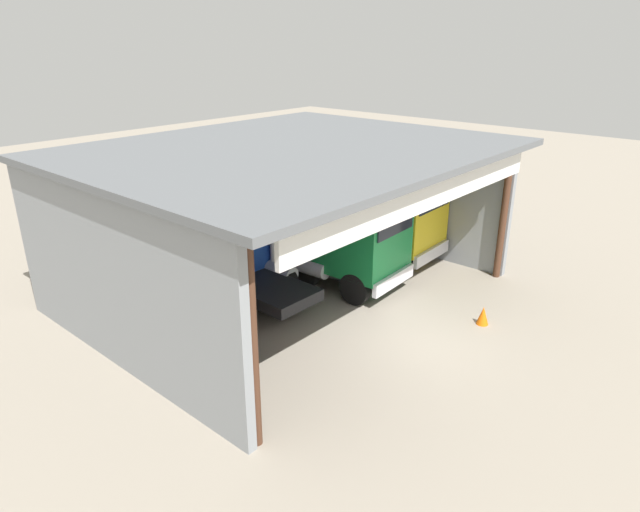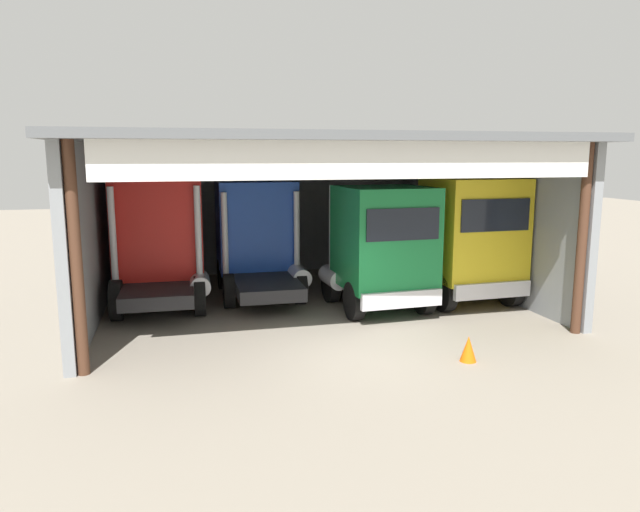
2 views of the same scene
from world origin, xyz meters
name	(u,v)px [view 2 (image 2 of 2)]	position (x,y,z in m)	size (l,w,h in m)	color
ground_plane	(357,353)	(0.00, 0.00, 0.00)	(80.00, 80.00, 0.00)	gray
workshop_shed	(302,188)	(0.00, 5.70, 3.40)	(12.67, 10.59, 4.90)	gray
truck_red_center_bay	(159,240)	(-4.32, 5.41, 1.96)	(2.67, 4.24, 3.73)	red
truck_blue_left_bay	(257,235)	(-1.32, 6.40, 1.88)	(2.58, 5.26, 3.59)	#1E47B7
truck_green_right_bay	(380,246)	(1.73, 3.34, 1.88)	(2.68, 4.41, 3.55)	#197F3D
truck_yellow_yard_outside	(467,239)	(4.53, 3.55, 1.96)	(2.74, 4.56, 3.75)	yellow
oil_drum	(240,266)	(-1.65, 8.76, 0.46)	(0.58, 0.58, 0.91)	#B21E19
tool_cart	(150,269)	(-4.77, 8.79, 0.50)	(0.90, 0.60, 1.00)	#1E59A5
traffic_cone	(468,349)	(2.17, -1.07, 0.28)	(0.36, 0.36, 0.56)	orange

